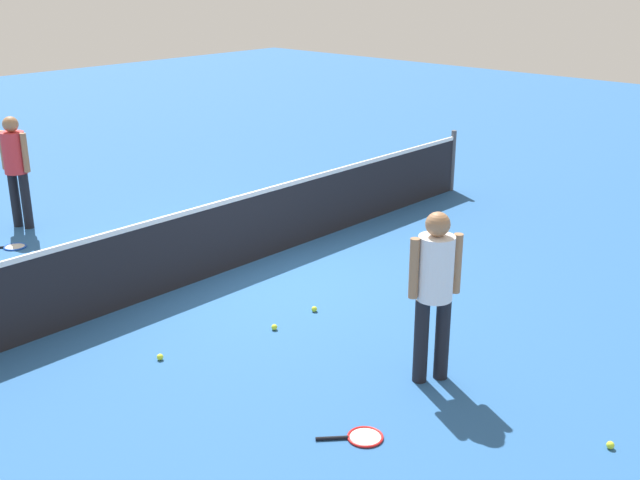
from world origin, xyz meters
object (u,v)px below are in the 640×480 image
Objects in this scene: player_near_side at (435,283)px; tennis_ball_baseline at (610,445)px; tennis_racket_far_player at (13,247)px; tennis_racket_near_player at (362,437)px; player_far_side at (16,163)px; tennis_ball_near_player at (274,327)px; tennis_ball_midcourt at (160,357)px; tennis_ball_by_net at (314,309)px.

player_near_side is 25.76× the size of tennis_ball_baseline.
player_near_side reaches higher than tennis_racket_far_player.
player_far_side is at bearing 83.74° from tennis_racket_near_player.
tennis_racket_far_player is 8.75× the size of tennis_ball_near_player.
player_far_side reaches higher than tennis_ball_midcourt.
player_near_side and player_far_side have the same top height.
tennis_ball_by_net and tennis_ball_midcourt have the same top height.
tennis_ball_by_net is 1.95m from tennis_ball_midcourt.
player_far_side reaches higher than tennis_racket_far_player.
tennis_ball_near_player is (-0.28, 1.88, -0.98)m from player_near_side.
tennis_ball_midcourt is at bearing 124.65° from player_near_side.
tennis_ball_midcourt is at bearing 111.94° from tennis_ball_baseline.
player_near_side is 2.14m from tennis_ball_near_player.
tennis_racket_near_player is 2.06m from tennis_ball_baseline.
tennis_ball_midcourt is (-1.14, -5.01, -0.98)m from player_far_side.
tennis_ball_midcourt is 4.33m from tennis_ball_baseline.
tennis_ball_near_player is (0.94, 2.04, 0.02)m from tennis_racket_near_player.
tennis_ball_baseline is at bearing -82.85° from tennis_racket_far_player.
player_near_side is 2.03m from tennis_ball_baseline.
player_far_side is (-0.41, 7.25, 0.00)m from player_near_side.
tennis_ball_near_player reaches higher than tennis_racket_far_player.
tennis_racket_near_player is at bearing -92.16° from tennis_racket_far_player.
tennis_racket_far_player is 4.67m from tennis_ball_near_player.
player_near_side is at bearing -81.56° from tennis_ball_near_player.
player_far_side is at bearing 91.36° from tennis_ball_near_player.
tennis_racket_far_player is (-0.97, 6.49, -1.00)m from player_near_side.
tennis_ball_near_player is 1.00× the size of tennis_ball_baseline.
tennis_ball_by_net is at bearing 0.22° from tennis_ball_near_player.
player_near_side reaches higher than tennis_ball_near_player.
player_far_side is 25.76× the size of tennis_ball_midcourt.
tennis_racket_near_player is 8.28× the size of tennis_ball_by_net.
tennis_ball_baseline is at bearing -94.67° from tennis_ball_by_net.
tennis_racket_far_player is at bearing -126.77° from player_far_side.
tennis_racket_far_player is at bearing 98.49° from tennis_ball_near_player.
player_far_side is 2.94× the size of tennis_racket_far_player.
tennis_racket_near_player is 6.66m from tennis_racket_far_player.
player_near_side reaches higher than tennis_ball_baseline.
tennis_ball_near_player and tennis_ball_baseline have the same top height.
player_near_side is 7.26m from player_far_side.
tennis_racket_far_player is 4.80m from tennis_ball_by_net.
tennis_ball_baseline is at bearing -86.98° from player_far_side.
tennis_ball_midcourt is (-1.91, 0.36, 0.00)m from tennis_ball_by_net.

